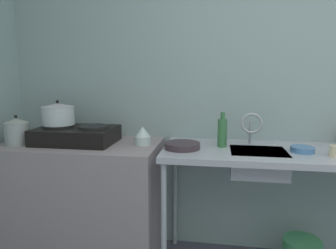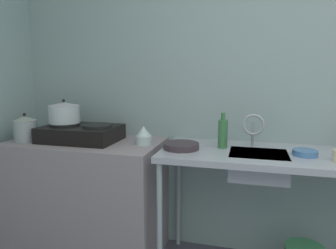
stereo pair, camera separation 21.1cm
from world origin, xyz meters
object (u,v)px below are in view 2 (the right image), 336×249
at_px(pot_beside_stove, 25,129).
at_px(bottle_by_sink, 223,133).
at_px(pot_on_left_burner, 64,113).
at_px(small_bowl_on_drainboard, 305,153).
at_px(sink_basin, 258,165).
at_px(frying_pan, 181,146).
at_px(stove, 81,133).
at_px(percolator, 144,135).
at_px(faucet, 253,126).

xyz_separation_m(pot_beside_stove, bottle_by_sink, (1.46, 0.16, 0.01)).
distance_m(pot_on_left_burner, small_bowl_on_drainboard, 1.72).
relative_size(sink_basin, frying_pan, 1.50).
relative_size(stove, sink_basin, 1.56).
distance_m(stove, pot_beside_stove, 0.42).
bearing_deg(percolator, bottle_by_sink, 3.44).
bearing_deg(bottle_by_sink, pot_on_left_burner, -177.80).
bearing_deg(percolator, pot_on_left_burner, -178.90).
height_order(stove, percolator, same).
relative_size(pot_beside_stove, percolator, 1.61).
height_order(stove, bottle_by_sink, bottle_by_sink).
xyz_separation_m(stove, frying_pan, (0.79, -0.05, -0.04)).
distance_m(stove, sink_basin, 1.30).
bearing_deg(sink_basin, small_bowl_on_drainboard, 1.83).
relative_size(stove, percolator, 4.24).
bearing_deg(percolator, stove, -178.60).
distance_m(sink_basin, frying_pan, 0.52).
bearing_deg(percolator, frying_pan, -12.91).
xyz_separation_m(sink_basin, small_bowl_on_drainboard, (0.28, 0.01, 0.10)).
xyz_separation_m(pot_on_left_burner, bottle_by_sink, (1.19, 0.05, -0.11)).
height_order(frying_pan, small_bowl_on_drainboard, frying_pan).
bearing_deg(pot_on_left_burner, frying_pan, -3.39).
distance_m(stove, faucet, 1.26).
relative_size(frying_pan, bottle_by_sink, 1.00).
xyz_separation_m(stove, small_bowl_on_drainboard, (1.57, -0.03, -0.04)).
bearing_deg(stove, faucet, 4.16).
bearing_deg(stove, sink_basin, -1.59).
distance_m(pot_beside_stove, faucet, 1.67).
relative_size(pot_on_left_burner, small_bowl_on_drainboard, 1.55).
relative_size(pot_beside_stove, sink_basin, 0.59).
bearing_deg(stove, percolator, 1.40).
xyz_separation_m(pot_on_left_burner, percolator, (0.63, 0.01, -0.15)).
distance_m(percolator, frying_pan, 0.30).
bearing_deg(pot_beside_stove, pot_on_left_burner, 24.01).
distance_m(pot_beside_stove, small_bowl_on_drainboard, 1.97).
height_order(stove, pot_on_left_burner, pot_on_left_burner).
height_order(pot_on_left_burner, sink_basin, pot_on_left_burner).
relative_size(pot_beside_stove, frying_pan, 0.89).
height_order(pot_beside_stove, sink_basin, pot_beside_stove).
bearing_deg(faucet, pot_beside_stove, -172.83).
bearing_deg(sink_basin, stove, 178.41).
height_order(pot_on_left_burner, frying_pan, pot_on_left_burner).
bearing_deg(stove, frying_pan, -3.97).
bearing_deg(faucet, stove, -175.84).
height_order(faucet, bottle_by_sink, bottle_by_sink).
xyz_separation_m(percolator, sink_basin, (0.80, -0.05, -0.15)).
bearing_deg(faucet, sink_basin, -73.36).
relative_size(sink_basin, faucet, 1.53).
bearing_deg(percolator, sink_basin, -3.45).
xyz_separation_m(small_bowl_on_drainboard, bottle_by_sink, (-0.51, 0.07, 0.08)).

